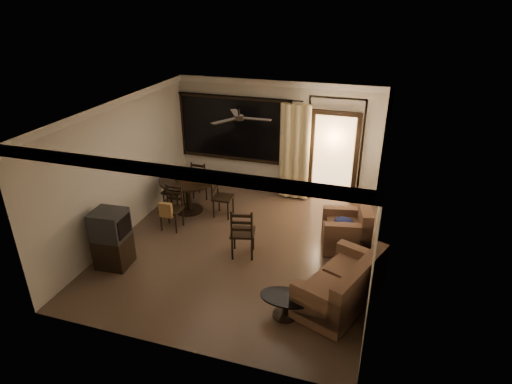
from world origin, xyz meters
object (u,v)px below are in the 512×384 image
(dining_chair_north, at_px, (202,186))
(dining_chair_west, at_px, (174,198))
(dining_chair_east, at_px, (223,204))
(side_chair, at_px, (243,241))
(dining_table, at_px, (188,186))
(armchair, at_px, (348,231))
(dining_chair_south, at_px, (172,216))
(coffee_table, at_px, (286,303))
(sofa, at_px, (343,287))
(tv_cabinet, at_px, (112,239))

(dining_chair_north, bearing_deg, dining_chair_west, 65.67)
(dining_chair_east, xyz_separation_m, side_chair, (0.95, -1.38, 0.02))
(dining_table, distance_m, dining_chair_east, 0.90)
(dining_table, distance_m, side_chair, 2.28)
(dining_table, height_order, side_chair, side_chair)
(dining_chair_west, bearing_deg, armchair, 82.53)
(dining_table, bearing_deg, dining_chair_west, -177.89)
(dining_chair_south, xyz_separation_m, dining_chair_north, (-0.02, 1.64, -0.02))
(coffee_table, bearing_deg, armchair, 73.13)
(dining_chair_north, height_order, side_chair, side_chair)
(sofa, distance_m, coffee_table, 0.97)
(dining_chair_south, xyz_separation_m, sofa, (3.77, -1.41, 0.04))
(dining_chair_west, distance_m, dining_chair_north, 0.87)
(dining_chair_south, xyz_separation_m, armchair, (3.66, 0.38, 0.06))
(dining_chair_south, bearing_deg, armchair, 5.03)
(dining_chair_north, distance_m, sofa, 4.87)
(dining_chair_west, xyz_separation_m, dining_chair_east, (1.20, 0.02, 0.00))
(dining_chair_east, bearing_deg, dining_chair_south, 135.70)
(dining_chair_north, bearing_deg, dining_chair_south, 90.00)
(dining_chair_east, distance_m, dining_chair_north, 1.15)
(tv_cabinet, distance_m, armchair, 4.47)
(dining_chair_north, bearing_deg, dining_chair_east, 136.76)
(dining_table, xyz_separation_m, side_chair, (1.79, -1.37, -0.32))
(dining_chair_south, relative_size, armchair, 0.92)
(dining_table, distance_m, coffee_table, 4.09)
(tv_cabinet, distance_m, side_chair, 2.40)
(sofa, bearing_deg, dining_chair_north, 162.50)
(dining_table, height_order, dining_chair_west, dining_table)
(tv_cabinet, relative_size, side_chair, 1.07)
(sofa, bearing_deg, dining_table, 170.37)
(dining_chair_south, bearing_deg, dining_chair_west, 112.88)
(dining_chair_west, height_order, tv_cabinet, tv_cabinet)
(tv_cabinet, xyz_separation_m, side_chair, (2.16, 1.01, -0.25))
(dining_chair_east, bearing_deg, side_chair, -146.32)
(dining_table, xyz_separation_m, dining_chair_north, (-0.01, 0.79, -0.34))
(dining_table, relative_size, sofa, 0.70)
(dining_chair_east, relative_size, sofa, 0.52)
(sofa, relative_size, side_chair, 1.76)
(dining_chair_north, relative_size, sofa, 0.52)
(dining_chair_east, distance_m, coffee_table, 3.52)
(sofa, xyz_separation_m, armchair, (-0.11, 1.79, 0.02))
(dining_table, relative_size, dining_chair_north, 1.34)
(tv_cabinet, bearing_deg, dining_chair_north, 79.57)
(dining_chair_east, bearing_deg, armchair, -100.70)
(dining_table, height_order, sofa, dining_table)
(dining_chair_east, xyz_separation_m, sofa, (2.95, -2.28, 0.06))
(tv_cabinet, bearing_deg, dining_table, 77.18)
(dining_table, relative_size, tv_cabinet, 1.14)
(dining_chair_north, xyz_separation_m, side_chair, (1.80, -2.16, 0.02))
(dining_table, bearing_deg, dining_chair_north, 90.94)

